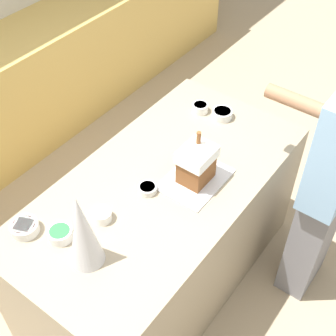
% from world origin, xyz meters
% --- Properties ---
extents(ground_plane, '(12.00, 12.00, 0.00)m').
position_xyz_m(ground_plane, '(0.00, 0.00, 0.00)').
color(ground_plane, tan).
extents(kitchen_island, '(1.78, 0.90, 0.90)m').
position_xyz_m(kitchen_island, '(0.00, 0.00, 0.45)').
color(kitchen_island, gray).
rests_on(kitchen_island, ground_plane).
extents(baking_tray, '(0.38, 0.28, 0.01)m').
position_xyz_m(baking_tray, '(0.13, -0.14, 0.90)').
color(baking_tray, silver).
rests_on(baking_tray, kitchen_island).
extents(gingerbread_house, '(0.19, 0.16, 0.28)m').
position_xyz_m(gingerbread_house, '(0.13, -0.14, 1.02)').
color(gingerbread_house, brown).
rests_on(gingerbread_house, baking_tray).
extents(decorative_tree, '(0.16, 0.16, 0.42)m').
position_xyz_m(decorative_tree, '(-0.58, -0.02, 1.11)').
color(decorative_tree, silver).
rests_on(decorative_tree, kitchen_island).
extents(candy_bowl_far_right, '(0.13, 0.13, 0.05)m').
position_xyz_m(candy_bowl_far_right, '(0.67, 0.04, 0.93)').
color(candy_bowl_far_right, silver).
rests_on(candy_bowl_far_right, kitchen_island).
extents(candy_bowl_beside_tree, '(0.14, 0.14, 0.05)m').
position_xyz_m(candy_bowl_beside_tree, '(-0.65, 0.33, 0.93)').
color(candy_bowl_beside_tree, white).
rests_on(candy_bowl_beside_tree, kitchen_island).
extents(candy_bowl_center_rear, '(0.10, 0.10, 0.05)m').
position_xyz_m(candy_bowl_center_rear, '(-0.37, 0.08, 0.93)').
color(candy_bowl_center_rear, white).
rests_on(candy_bowl_center_rear, kitchen_island).
extents(candy_bowl_near_tray_right, '(0.10, 0.10, 0.05)m').
position_xyz_m(candy_bowl_near_tray_right, '(0.64, 0.18, 0.93)').
color(candy_bowl_near_tray_right, white).
rests_on(candy_bowl_near_tray_right, kitchen_island).
extents(candy_bowl_near_tray_left, '(0.10, 0.10, 0.04)m').
position_xyz_m(candy_bowl_near_tray_left, '(-0.09, 0.02, 0.92)').
color(candy_bowl_near_tray_left, silver).
rests_on(candy_bowl_near_tray_left, kitchen_island).
extents(candy_bowl_front_corner, '(0.12, 0.12, 0.05)m').
position_xyz_m(candy_bowl_front_corner, '(-0.57, 0.16, 0.93)').
color(candy_bowl_front_corner, white).
rests_on(candy_bowl_front_corner, kitchen_island).
extents(person, '(0.45, 0.56, 1.72)m').
position_xyz_m(person, '(0.55, -0.73, 0.89)').
color(person, slate).
rests_on(person, ground_plane).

